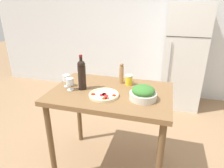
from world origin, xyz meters
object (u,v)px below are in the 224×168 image
at_px(wine_bottle, 82,74).
at_px(salt_canister, 129,80).
at_px(pepper_mill, 121,74).
at_px(salad_bowl, 143,93).
at_px(wine_glass_near, 70,82).
at_px(refrigerator, 183,57).
at_px(wine_glass_far, 66,79).
at_px(homemade_pizza, 104,95).

bearing_deg(wine_bottle, salt_canister, 28.35).
relative_size(pepper_mill, salad_bowl, 0.91).
xyz_separation_m(wine_glass_near, pepper_mill, (0.45, 0.32, 0.02)).
height_order(wine_bottle, salt_canister, wine_bottle).
height_order(refrigerator, salad_bowl, refrigerator).
distance_m(wine_glass_far, salad_bowl, 0.80).
relative_size(wine_glass_near, salad_bowl, 0.51).
relative_size(wine_glass_far, salad_bowl, 0.51).
xyz_separation_m(wine_bottle, salt_canister, (0.43, 0.23, -0.11)).
distance_m(pepper_mill, homemade_pizza, 0.38).
xyz_separation_m(wine_bottle, salad_bowl, (0.62, -0.06, -0.10)).
bearing_deg(salad_bowl, wine_bottle, 174.13).
bearing_deg(homemade_pizza, wine_glass_near, 173.11).
relative_size(wine_glass_near, homemade_pizza, 0.45).
relative_size(homemade_pizza, salt_canister, 2.58).
relative_size(refrigerator, wine_glass_far, 14.18).
height_order(pepper_mill, homemade_pizza, pepper_mill).
bearing_deg(wine_glass_far, wine_glass_near, -44.23).
bearing_deg(homemade_pizza, wine_glass_far, 164.99).
height_order(wine_glass_near, homemade_pizza, wine_glass_near).
height_order(pepper_mill, salt_canister, pepper_mill).
bearing_deg(pepper_mill, wine_glass_near, -144.88).
distance_m(refrigerator, pepper_mill, 1.74).
distance_m(homemade_pizza, salt_canister, 0.37).
bearing_deg(salt_canister, homemade_pizza, -117.30).
bearing_deg(refrigerator, wine_bottle, -120.16).
bearing_deg(pepper_mill, refrigerator, 65.29).
relative_size(salad_bowl, homemade_pizza, 0.88).
bearing_deg(wine_bottle, wine_glass_near, -152.61).
height_order(wine_glass_far, salad_bowl, salad_bowl).
xyz_separation_m(wine_glass_far, salt_canister, (0.61, 0.21, -0.03)).
relative_size(refrigerator, salt_canister, 16.26).
relative_size(wine_glass_near, salt_canister, 1.15).
distance_m(wine_glass_far, pepper_mill, 0.58).
bearing_deg(pepper_mill, salt_canister, -17.63).
height_order(wine_bottle, homemade_pizza, wine_bottle).
bearing_deg(salad_bowl, homemade_pizza, -174.15).
bearing_deg(salad_bowl, wine_glass_near, 179.41).
relative_size(refrigerator, salad_bowl, 7.19).
height_order(wine_glass_far, salt_canister, wine_glass_far).
distance_m(refrigerator, homemade_pizza, 2.09).
distance_m(wine_glass_near, pepper_mill, 0.55).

